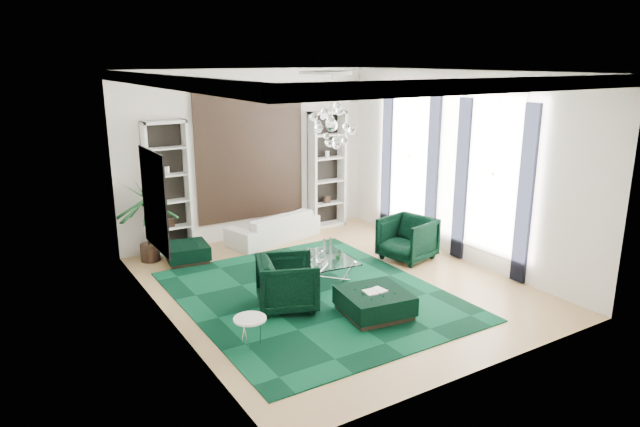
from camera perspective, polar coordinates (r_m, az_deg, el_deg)
floor at (r=10.52m, az=1.40°, el=-7.18°), size 6.00×7.00×0.02m
ceiling at (r=9.72m, az=1.55°, el=14.11°), size 6.00×7.00×0.02m
wall_back at (r=12.97m, az=-7.10°, el=5.82°), size 6.00×0.02×3.80m
wall_front at (r=7.36m, az=16.61°, el=-2.02°), size 6.00×0.02×3.80m
wall_left at (r=8.71m, az=-15.35°, el=0.72°), size 0.02×7.00×3.80m
wall_right at (r=11.83m, az=13.80°, el=4.58°), size 0.02×7.00×3.80m
crown_molding at (r=9.72m, az=1.54°, el=13.47°), size 6.00×7.00×0.18m
ceiling_medallion at (r=9.97m, az=0.57°, el=13.92°), size 0.90×0.90×0.05m
tapestry at (r=12.92m, az=-7.00°, el=5.79°), size 2.50×0.06×2.80m
shelving_left at (r=12.21m, az=-14.95°, el=2.43°), size 0.90×0.38×2.80m
shelving_right at (r=13.80m, az=0.70°, el=4.40°), size 0.90×0.38×2.80m
painting at (r=9.29m, az=-16.16°, el=1.24°), size 0.04×1.30×1.60m
window_near at (r=11.22m, az=16.98°, el=3.79°), size 0.03×1.10×2.90m
curtain_near_a at (r=10.76m, az=19.85°, el=1.71°), size 0.07×0.30×3.25m
curtain_near_b at (r=11.76m, az=13.95°, el=3.27°), size 0.07×0.30×3.25m
window_far at (r=12.90m, az=9.00°, el=5.69°), size 0.03×1.10×2.90m
curtain_far_a at (r=12.35m, az=11.18°, el=3.99°), size 0.07×0.30×3.25m
curtain_far_b at (r=13.51m, az=6.68°, el=5.13°), size 0.07×0.30×3.25m
rug at (r=10.05m, az=-0.82°, el=-8.16°), size 4.20×5.00×0.02m
sofa at (r=12.95m, az=-4.67°, el=-1.32°), size 2.33×1.37×0.64m
armchair_left at (r=9.43m, az=-3.26°, el=-6.97°), size 1.24×1.22×0.88m
armchair_right at (r=11.78m, az=8.72°, el=-2.50°), size 1.16×1.14×0.89m
coffee_table at (r=10.63m, az=-0.30°, el=-5.64°), size 1.33×1.33×0.42m
ottoman_side at (r=11.91m, az=-13.16°, el=-3.86°), size 0.92×0.92×0.37m
ottoman_front at (r=9.30m, az=5.45°, el=-8.93°), size 1.15×1.15×0.41m
book at (r=9.22m, az=5.49°, el=-7.70°), size 0.37×0.25×0.03m
side_table at (r=8.34m, az=-6.98°, el=-11.80°), size 0.58×0.58×0.45m
palm at (r=11.91m, az=-16.94°, el=0.30°), size 1.45×1.45×2.13m
chandelier at (r=10.27m, az=1.16°, el=8.81°), size 1.12×1.12×0.80m
table_plant at (r=10.47m, az=1.87°, el=-4.10°), size 0.15×0.14×0.22m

